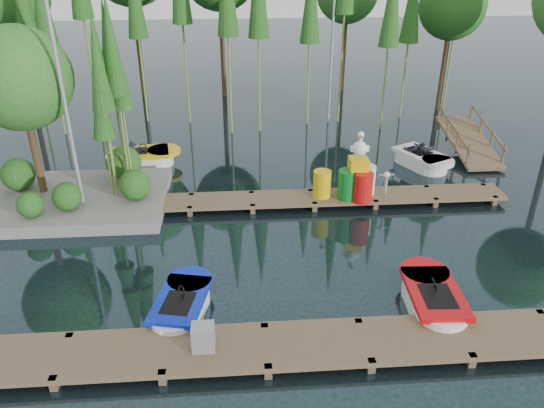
{
  "coord_description": "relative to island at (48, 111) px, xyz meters",
  "views": [
    {
      "loc": [
        -0.53,
        -13.19,
        8.2
      ],
      "look_at": [
        0.5,
        0.5,
        1.1
      ],
      "focal_mm": 35.0,
      "sensor_mm": 36.0,
      "label": 1
    }
  ],
  "objects": [
    {
      "name": "far_dock",
      "position": [
        7.3,
        -0.79,
        -2.95
      ],
      "size": [
        15.0,
        1.2,
        0.5
      ],
      "color": "brown",
      "rests_on": "ground"
    },
    {
      "name": "yellow_barrel",
      "position": [
        8.61,
        -0.79,
        -2.43
      ],
      "size": [
        0.6,
        0.6,
        0.9
      ],
      "primitive_type": "cylinder",
      "color": "gold",
      "rests_on": "far_dock"
    },
    {
      "name": "boat_blue",
      "position": [
        4.38,
        -6.25,
        -2.95
      ],
      "size": [
        1.59,
        2.62,
        0.82
      ],
      "rotation": [
        0.0,
        0.0,
        -0.21
      ],
      "color": "white",
      "rests_on": "ground"
    },
    {
      "name": "near_dock",
      "position": [
        6.3,
        -7.79,
        -2.95
      ],
      "size": [
        18.0,
        1.5,
        0.5
      ],
      "color": "brown",
      "rests_on": "ground"
    },
    {
      "name": "lamp_island",
      "position": [
        0.8,
        -0.79,
        1.08
      ],
      "size": [
        0.3,
        0.3,
        7.25
      ],
      "color": "gray",
      "rests_on": "ground"
    },
    {
      "name": "island",
      "position": [
        0.0,
        0.0,
        0.0
      ],
      "size": [
        6.2,
        4.2,
        6.75
      ],
      "color": "slate",
      "rests_on": "ground"
    },
    {
      "name": "utility_cabinet",
      "position": [
        4.97,
        -7.79,
        -2.59
      ],
      "size": [
        0.48,
        0.41,
        0.59
      ],
      "primitive_type": "cube",
      "color": "gray",
      "rests_on": "near_dock"
    },
    {
      "name": "boat_red",
      "position": [
        10.42,
        -6.49,
        -2.92
      ],
      "size": [
        1.35,
        2.75,
        0.91
      ],
      "rotation": [
        0.0,
        0.0,
        -0.05
      ],
      "color": "white",
      "rests_on": "ground"
    },
    {
      "name": "boat_yellow_far",
      "position": [
        2.12,
        3.02,
        -2.88
      ],
      "size": [
        3.02,
        1.66,
        1.44
      ],
      "rotation": [
        0.0,
        0.0,
        -0.22
      ],
      "color": "white",
      "rests_on": "ground"
    },
    {
      "name": "lamp_rear",
      "position": [
        10.3,
        7.71,
        1.08
      ],
      "size": [
        0.3,
        0.3,
        7.25
      ],
      "color": "gray",
      "rests_on": "ground"
    },
    {
      "name": "boat_white_far",
      "position": [
        13.0,
        2.11,
        -2.9
      ],
      "size": [
        2.25,
        2.92,
        1.26
      ],
      "rotation": [
        0.0,
        0.0,
        -0.42
      ],
      "color": "white",
      "rests_on": "ground"
    },
    {
      "name": "ground_plane",
      "position": [
        6.3,
        -3.29,
        -3.18
      ],
      "size": [
        90.0,
        90.0,
        0.0
      ],
      "primitive_type": "plane",
      "color": "#1D2E36"
    },
    {
      "name": "seagull_post",
      "position": [
        10.77,
        -0.79,
        -2.34
      ],
      "size": [
        0.51,
        0.27,
        0.81
      ],
      "color": "gray",
      "rests_on": "far_dock"
    },
    {
      "name": "drum_cluster",
      "position": [
        9.79,
        -0.95,
        -2.22
      ],
      "size": [
        1.32,
        1.21,
        2.27
      ],
      "color": "#0B6B1D",
      "rests_on": "far_dock"
    },
    {
      "name": "ramp",
      "position": [
        15.3,
        3.21,
        -2.6
      ],
      "size": [
        1.5,
        3.94,
        1.49
      ],
      "color": "brown",
      "rests_on": "ground"
    }
  ]
}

